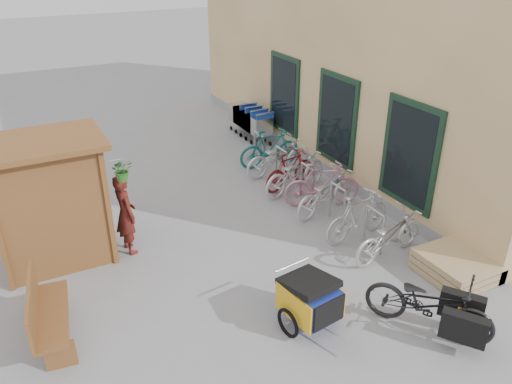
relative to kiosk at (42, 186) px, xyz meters
name	(u,v)px	position (x,y,z in m)	size (l,w,h in m)	color
ground	(270,281)	(3.28, -2.47, -1.55)	(80.00, 80.00, 0.00)	gray
building	(400,22)	(9.77, 2.03, 1.94)	(6.07, 13.00, 7.00)	#E1C081
kiosk	(42,186)	(0.00, 0.00, 0.00)	(2.49, 1.65, 2.40)	brown
bike_rack	(307,179)	(5.58, -0.07, -1.04)	(0.05, 5.35, 0.86)	#A5A8AD
pallet_stack	(454,267)	(6.28, -3.87, -1.34)	(1.00, 1.20, 0.40)	tan
bench	(44,313)	(-0.41, -2.23, -1.03)	(0.68, 1.66, 1.02)	brown
shopping_carts	(250,118)	(6.28, 4.26, -0.93)	(0.60, 2.01, 1.07)	silver
child_trailer	(310,298)	(3.28, -3.74, -1.05)	(0.97, 1.58, 0.91)	#1B2A99
cargo_bike	(431,304)	(4.84, -4.71, -1.05)	(1.65, 1.99, 1.02)	black
person_kiosk	(126,214)	(1.32, -0.32, -0.74)	(0.59, 0.39, 1.62)	maroon
bike_0	(389,235)	(5.67, -2.80, -1.09)	(0.62, 1.77, 0.93)	beige
bike_1	(358,216)	(5.56, -1.99, -1.05)	(0.47, 1.68, 1.01)	silver
bike_2	(325,193)	(5.61, -0.78, -1.07)	(0.64, 1.83, 0.96)	silver
bike_3	(322,184)	(5.72, -0.48, -1.02)	(0.50, 1.76, 1.06)	#B87790
bike_4	(295,173)	(5.55, 0.41, -1.06)	(0.66, 1.88, 0.99)	silver
bike_5	(289,170)	(5.54, 0.66, -1.08)	(0.44, 1.56, 0.94)	maroon
bike_6	(278,157)	(5.68, 1.48, -1.07)	(0.64, 1.85, 0.97)	silver
bike_7	(270,148)	(5.75, 2.03, -1.04)	(0.49, 1.72, 1.03)	#1B696C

